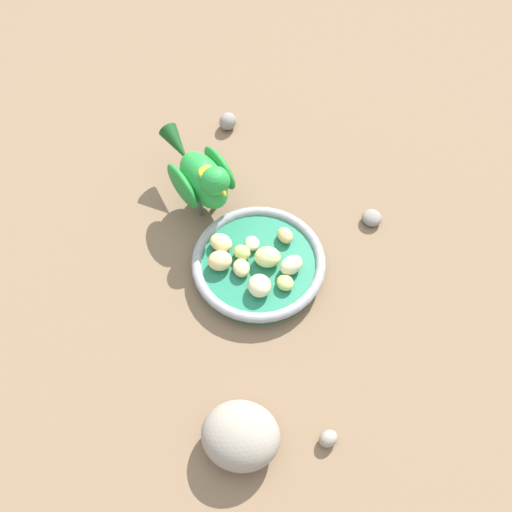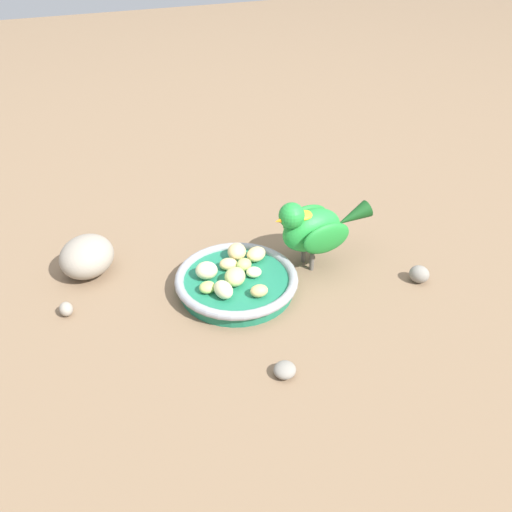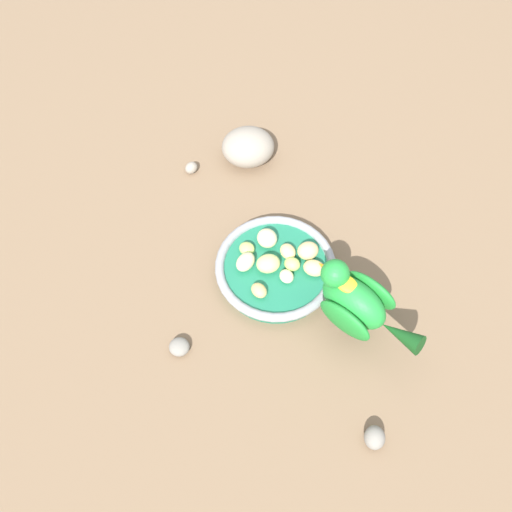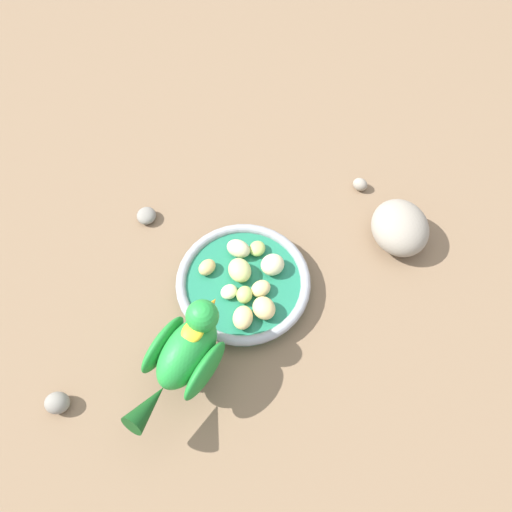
{
  "view_description": "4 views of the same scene",
  "coord_description": "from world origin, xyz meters",
  "px_view_note": "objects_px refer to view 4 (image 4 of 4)",
  "views": [
    {
      "loc": [
        0.37,
        -0.2,
        0.68
      ],
      "look_at": [
        0.01,
        -0.03,
        0.05
      ],
      "focal_mm": 38.35,
      "sensor_mm": 36.0,
      "label": 1
    },
    {
      "loc": [
        0.22,
        0.67,
        0.56
      ],
      "look_at": [
        -0.02,
        -0.01,
        0.07
      ],
      "focal_mm": 41.28,
      "sensor_mm": 36.0,
      "label": 2
    },
    {
      "loc": [
        -0.3,
        0.28,
        0.76
      ],
      "look_at": [
        0.02,
        0.0,
        0.07
      ],
      "focal_mm": 38.9,
      "sensor_mm": 36.0,
      "label": 3
    },
    {
      "loc": [
        -0.24,
        -0.26,
        0.7
      ],
      "look_at": [
        0.04,
        -0.03,
        0.06
      ],
      "focal_mm": 38.08,
      "sensor_mm": 36.0,
      "label": 4
    }
  ],
  "objects_px": {
    "apple_piece_0": "(240,270)",
    "apple_piece_2": "(238,249)",
    "apple_piece_5": "(243,318)",
    "apple_piece_9": "(244,295)",
    "pebble_0": "(360,184)",
    "apple_piece_1": "(229,292)",
    "apple_piece_4": "(207,267)",
    "apple_piece_3": "(273,265)",
    "apple_piece_6": "(261,289)",
    "pebble_1": "(146,216)",
    "apple_piece_8": "(264,308)",
    "parrot": "(185,353)",
    "apple_piece_7": "(257,249)",
    "pebble_2": "(57,403)",
    "feeding_bowl": "(243,284)",
    "rock_large": "(400,228)"
  },
  "relations": [
    {
      "from": "feeding_bowl",
      "to": "pebble_1",
      "type": "height_order",
      "value": "feeding_bowl"
    },
    {
      "from": "apple_piece_0",
      "to": "apple_piece_3",
      "type": "bearing_deg",
      "value": -39.2
    },
    {
      "from": "parrot",
      "to": "pebble_2",
      "type": "xyz_separation_m",
      "value": [
        -0.14,
        0.1,
        -0.06
      ]
    },
    {
      "from": "apple_piece_7",
      "to": "apple_piece_2",
      "type": "bearing_deg",
      "value": 135.61
    },
    {
      "from": "apple_piece_5",
      "to": "apple_piece_9",
      "type": "bearing_deg",
      "value": 36.73
    },
    {
      "from": "apple_piece_1",
      "to": "parrot",
      "type": "bearing_deg",
      "value": -165.62
    },
    {
      "from": "apple_piece_4",
      "to": "parrot",
      "type": "xyz_separation_m",
      "value": [
        -0.12,
        -0.08,
        0.04
      ]
    },
    {
      "from": "rock_large",
      "to": "apple_piece_6",
      "type": "bearing_deg",
      "value": 155.58
    },
    {
      "from": "rock_large",
      "to": "pebble_1",
      "type": "relative_size",
      "value": 3.08
    },
    {
      "from": "apple_piece_0",
      "to": "apple_piece_2",
      "type": "xyz_separation_m",
      "value": [
        0.03,
        0.02,
        -0.0
      ]
    },
    {
      "from": "rock_large",
      "to": "parrot",
      "type": "bearing_deg",
      "value": 164.5
    },
    {
      "from": "apple_piece_2",
      "to": "apple_piece_8",
      "type": "relative_size",
      "value": 1.04
    },
    {
      "from": "apple_piece_3",
      "to": "apple_piece_5",
      "type": "relative_size",
      "value": 1.0
    },
    {
      "from": "feeding_bowl",
      "to": "parrot",
      "type": "relative_size",
      "value": 1.06
    },
    {
      "from": "parrot",
      "to": "apple_piece_0",
      "type": "bearing_deg",
      "value": 6.37
    },
    {
      "from": "feeding_bowl",
      "to": "parrot",
      "type": "distance_m",
      "value": 0.15
    },
    {
      "from": "apple_piece_5",
      "to": "pebble_1",
      "type": "xyz_separation_m",
      "value": [
        0.04,
        0.23,
        -0.02
      ]
    },
    {
      "from": "apple_piece_0",
      "to": "apple_piece_4",
      "type": "bearing_deg",
      "value": 121.48
    },
    {
      "from": "apple_piece_9",
      "to": "apple_piece_1",
      "type": "bearing_deg",
      "value": 115.07
    },
    {
      "from": "apple_piece_2",
      "to": "pebble_1",
      "type": "distance_m",
      "value": 0.16
    },
    {
      "from": "apple_piece_1",
      "to": "apple_piece_7",
      "type": "bearing_deg",
      "value": 10.12
    },
    {
      "from": "apple_piece_2",
      "to": "pebble_1",
      "type": "bearing_deg",
      "value": 102.73
    },
    {
      "from": "apple_piece_8",
      "to": "pebble_1",
      "type": "height_order",
      "value": "apple_piece_8"
    },
    {
      "from": "apple_piece_8",
      "to": "apple_piece_9",
      "type": "height_order",
      "value": "apple_piece_8"
    },
    {
      "from": "apple_piece_1",
      "to": "apple_piece_4",
      "type": "height_order",
      "value": "apple_piece_4"
    },
    {
      "from": "pebble_0",
      "to": "pebble_1",
      "type": "distance_m",
      "value": 0.34
    },
    {
      "from": "apple_piece_3",
      "to": "parrot",
      "type": "height_order",
      "value": "parrot"
    },
    {
      "from": "apple_piece_4",
      "to": "pebble_0",
      "type": "bearing_deg",
      "value": -15.87
    },
    {
      "from": "apple_piece_9",
      "to": "apple_piece_7",
      "type": "bearing_deg",
      "value": 26.4
    },
    {
      "from": "apple_piece_4",
      "to": "apple_piece_6",
      "type": "relative_size",
      "value": 0.95
    },
    {
      "from": "apple_piece_6",
      "to": "pebble_0",
      "type": "relative_size",
      "value": 1.2
    },
    {
      "from": "apple_piece_3",
      "to": "apple_piece_2",
      "type": "bearing_deg",
      "value": 101.4
    },
    {
      "from": "apple_piece_4",
      "to": "pebble_1",
      "type": "height_order",
      "value": "apple_piece_4"
    },
    {
      "from": "apple_piece_9",
      "to": "feeding_bowl",
      "type": "bearing_deg",
      "value": 44.6
    },
    {
      "from": "apple_piece_1",
      "to": "pebble_1",
      "type": "distance_m",
      "value": 0.19
    },
    {
      "from": "apple_piece_9",
      "to": "pebble_0",
      "type": "height_order",
      "value": "apple_piece_9"
    },
    {
      "from": "apple_piece_3",
      "to": "rock_large",
      "type": "xyz_separation_m",
      "value": [
        0.17,
        -0.1,
        -0.0
      ]
    },
    {
      "from": "rock_large",
      "to": "apple_piece_7",
      "type": "bearing_deg",
      "value": 139.16
    },
    {
      "from": "pebble_0",
      "to": "pebble_1",
      "type": "bearing_deg",
      "value": 139.75
    },
    {
      "from": "feeding_bowl",
      "to": "pebble_1",
      "type": "relative_size",
      "value": 6.26
    },
    {
      "from": "rock_large",
      "to": "pebble_0",
      "type": "distance_m",
      "value": 0.11
    },
    {
      "from": "apple_piece_5",
      "to": "apple_piece_1",
      "type": "bearing_deg",
      "value": 65.96
    },
    {
      "from": "apple_piece_9",
      "to": "pebble_1",
      "type": "height_order",
      "value": "apple_piece_9"
    },
    {
      "from": "feeding_bowl",
      "to": "rock_large",
      "type": "distance_m",
      "value": 0.24
    },
    {
      "from": "apple_piece_9",
      "to": "parrot",
      "type": "distance_m",
      "value": 0.13
    },
    {
      "from": "apple_piece_4",
      "to": "apple_piece_7",
      "type": "distance_m",
      "value": 0.08
    },
    {
      "from": "apple_piece_3",
      "to": "rock_large",
      "type": "bearing_deg",
      "value": -31.58
    },
    {
      "from": "apple_piece_1",
      "to": "apple_piece_3",
      "type": "relative_size",
      "value": 0.71
    },
    {
      "from": "apple_piece_2",
      "to": "apple_piece_6",
      "type": "xyz_separation_m",
      "value": [
        -0.03,
        -0.06,
        -0.0
      ]
    },
    {
      "from": "apple_piece_1",
      "to": "apple_piece_5",
      "type": "distance_m",
      "value": 0.04
    }
  ]
}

